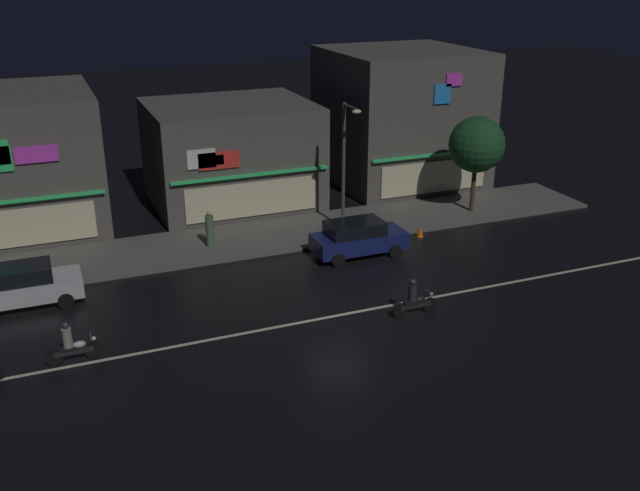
% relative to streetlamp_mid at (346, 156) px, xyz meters
% --- Properties ---
extents(ground_plane, '(140.00, 140.00, 0.00)m').
position_rel_streetlamp_mid_xyz_m(ground_plane, '(-3.91, -8.23, -3.92)').
color(ground_plane, black).
extents(lane_divider_stripe, '(33.93, 0.16, 0.01)m').
position_rel_streetlamp_mid_xyz_m(lane_divider_stripe, '(-3.91, -8.23, -3.91)').
color(lane_divider_stripe, beige).
rests_on(lane_divider_stripe, ground).
extents(sidewalk_far, '(35.72, 4.55, 0.14)m').
position_rel_streetlamp_mid_xyz_m(sidewalk_far, '(-3.91, 0.66, -3.85)').
color(sidewalk_far, '#5B5954').
rests_on(sidewalk_far, ground).
extents(storefront_left_block, '(8.29, 8.66, 7.85)m').
position_rel_streetlamp_mid_xyz_m(storefront_left_block, '(6.80, 7.19, 0.01)').
color(storefront_left_block, '#56514C').
rests_on(storefront_left_block, ground).
extents(storefront_center_block, '(7.42, 8.75, 6.80)m').
position_rel_streetlamp_mid_xyz_m(storefront_center_block, '(-14.63, 7.23, -0.52)').
color(storefront_center_block, '#56514C').
rests_on(storefront_center_block, ground).
extents(storefront_right_block, '(8.67, 7.57, 5.57)m').
position_rel_streetlamp_mid_xyz_m(storefront_right_block, '(-3.91, 6.64, -1.13)').
color(storefront_right_block, '#56514C').
rests_on(storefront_right_block, ground).
extents(streetlamp_mid, '(0.44, 1.64, 6.31)m').
position_rel_streetlamp_mid_xyz_m(streetlamp_mid, '(0.00, 0.00, 0.00)').
color(streetlamp_mid, '#47494C').
rests_on(streetlamp_mid, sidewalk_far).
extents(pedestrian_on_sidewalk, '(0.38, 0.38, 1.73)m').
position_rel_streetlamp_mid_xyz_m(pedestrian_on_sidewalk, '(-6.80, 0.31, -2.98)').
color(pedestrian_on_sidewalk, '#4C664C').
rests_on(pedestrian_on_sidewalk, sidewalk_far).
extents(street_tree, '(2.93, 2.93, 5.10)m').
position_rel_streetlamp_mid_xyz_m(street_tree, '(7.46, 0.00, -0.16)').
color(street_tree, '#473323').
rests_on(street_tree, sidewalk_far).
extents(parked_car_near_kerb, '(4.30, 1.98, 1.67)m').
position_rel_streetlamp_mid_xyz_m(parked_car_near_kerb, '(-0.70, -3.03, -3.05)').
color(parked_car_near_kerb, navy).
rests_on(parked_car_near_kerb, ground).
extents(parked_car_trailing, '(4.30, 1.98, 1.67)m').
position_rel_streetlamp_mid_xyz_m(parked_car_trailing, '(-15.05, -2.75, -3.05)').
color(parked_car_trailing, silver).
rests_on(parked_car_trailing, ground).
extents(motorcycle_following, '(1.90, 0.60, 1.52)m').
position_rel_streetlamp_mid_xyz_m(motorcycle_following, '(-1.21, -9.27, -3.28)').
color(motorcycle_following, black).
rests_on(motorcycle_following, ground).
extents(motorcycle_opposite_lane, '(1.90, 0.60, 1.52)m').
position_rel_streetlamp_mid_xyz_m(motorcycle_opposite_lane, '(-13.64, -7.95, -3.28)').
color(motorcycle_opposite_lane, black).
rests_on(motorcycle_opposite_lane, ground).
extents(traffic_cone, '(0.36, 0.36, 0.55)m').
position_rel_streetlamp_mid_xyz_m(traffic_cone, '(3.15, -2.05, -3.64)').
color(traffic_cone, orange).
rests_on(traffic_cone, ground).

